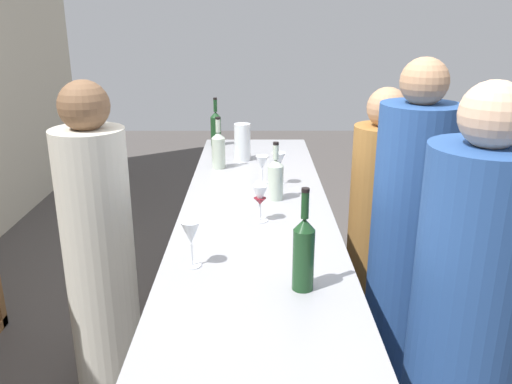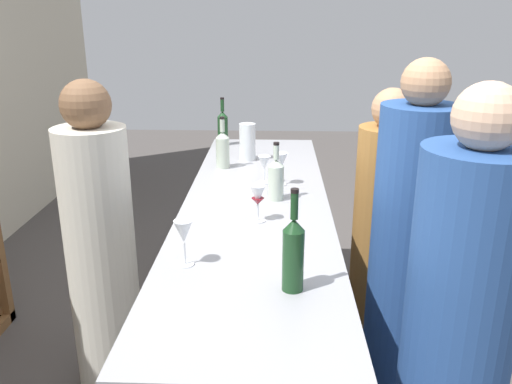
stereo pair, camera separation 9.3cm
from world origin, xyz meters
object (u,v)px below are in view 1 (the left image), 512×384
Objects in this scene: wine_glass_near_center at (262,164)px; wine_glass_far_left at (191,235)px; person_server_behind at (100,256)px; wine_bottle_second_right_olive_green at (216,127)px; wine_bottle_leftmost_olive_green at (304,252)px; person_left_guest at (407,250)px; wine_glass_near_right at (260,198)px; person_right_guest at (378,222)px; person_center_guest at (462,332)px; wine_glass_near_left at (279,162)px; wine_bottle_center_clear_pale at (218,149)px; water_pitcher at (242,142)px; wine_bottle_second_left_clear_pale at (276,178)px.

wine_glass_near_center is 0.86× the size of wine_glass_far_left.
wine_bottle_second_right_olive_green is at bearing 49.25° from person_server_behind.
wine_bottle_leftmost_olive_green is 0.21× the size of person_left_guest.
wine_glass_near_center is 0.92× the size of wine_glass_near_right.
person_right_guest reaches higher than wine_glass_far_left.
person_center_guest reaches higher than person_server_behind.
person_left_guest reaches higher than wine_glass_near_left.
wine_glass_near_center is at bearing 5.90° from person_server_behind.
wine_bottle_center_clear_pale is at bearing -0.74° from wine_glass_far_left.
wine_bottle_leftmost_olive_green is at bearing -178.34° from wine_glass_near_left.
water_pitcher is at bearing -36.77° from wine_bottle_center_clear_pale.
wine_bottle_center_clear_pale is at bearing -25.22° from person_left_guest.
person_center_guest is (-0.07, -0.94, -0.34)m from wine_glass_far_left.
person_right_guest is (0.46, -0.61, -0.41)m from wine_bottle_second_left_clear_pale.
wine_glass_near_left is at bearing -11.22° from wine_glass_near_right.
wine_bottle_leftmost_olive_green is 2.37× the size of wine_glass_near_center.
person_left_guest is at bearing -108.67° from person_center_guest.
water_pitcher is at bearing -36.31° from person_left_guest.
wine_glass_near_left is 0.75m from person_left_guest.
person_left_guest is 0.65m from person_center_guest.
wine_glass_near_center is (1.10, 0.11, -0.03)m from wine_bottle_leftmost_olive_green.
person_right_guest is at bearing 2.46° from person_server_behind.
wine_bottle_second_right_olive_green is at bearing 11.66° from wine_glass_near_right.
person_right_guest is at bearing -43.21° from wine_glass_near_right.
wine_glass_far_left is at bearing 155.50° from wine_bottle_second_left_clear_pale.
wine_bottle_second_left_clear_pale is at bearing -161.77° from wine_bottle_second_right_olive_green.
person_center_guest is 1.60m from person_server_behind.
wine_bottle_leftmost_olive_green is at bearing -167.29° from wine_glass_near_right.
person_server_behind reaches higher than wine_glass_near_right.
person_server_behind is at bearing 140.50° from water_pitcher.
wine_bottle_center_clear_pale reaches higher than wine_bottle_second_left_clear_pale.
water_pitcher is (1.39, -0.15, -0.01)m from wine_glass_far_left.
wine_glass_near_center is at bearing -160.30° from wine_bottle_second_right_olive_green.
wine_bottle_leftmost_olive_green reaches higher than wine_bottle_second_left_clear_pale.
person_server_behind reaches higher than wine_bottle_center_clear_pale.
water_pitcher is 1.09m from person_server_behind.
wine_glass_near_left is 0.51m from water_pitcher.
wine_bottle_second_right_olive_green is at bearing 19.70° from wine_glass_near_center.
person_server_behind is at bearing 34.56° from person_right_guest.
person_center_guest is at bearing -140.66° from wine_bottle_second_left_clear_pale.
person_left_guest is at bearing -19.10° from person_server_behind.
wine_bottle_second_right_olive_green reaches higher than wine_glass_near_left.
wine_glass_near_center is (-0.27, -0.24, -0.01)m from wine_bottle_center_clear_pale.
wine_glass_far_left reaches higher than wine_glass_near_right.
wine_glass_near_right is 0.71× the size of water_pitcher.
person_right_guest reaches higher than wine_bottle_center_clear_pale.
wine_glass_near_center is 0.09× the size of person_left_guest.
wine_bottle_second_left_clear_pale is at bearing -24.50° from wine_glass_far_left.
wine_bottle_second_right_olive_green is 1.88× the size of wine_glass_near_left.
wine_glass_near_left is 0.10× the size of person_center_guest.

